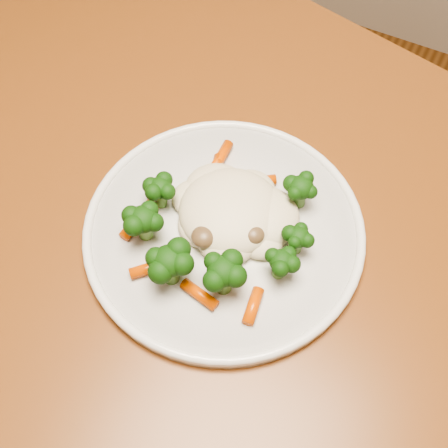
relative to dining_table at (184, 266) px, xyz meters
name	(u,v)px	position (x,y,z in m)	size (l,w,h in m)	color
dining_table	(184,266)	(0.00, 0.00, 0.00)	(1.37, 1.07, 0.75)	brown
plate	(224,231)	(0.05, 0.01, 0.10)	(0.30, 0.30, 0.01)	silver
meal	(223,221)	(0.05, 0.01, 0.13)	(0.19, 0.21, 0.05)	beige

